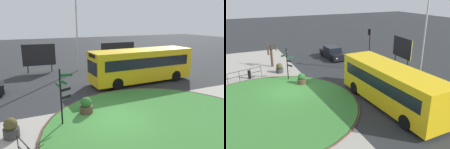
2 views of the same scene
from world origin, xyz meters
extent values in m
plane|color=#282B2D|center=(0.00, 0.00, 0.00)|extent=(120.00, 120.00, 0.00)
cube|color=#9E998E|center=(0.00, -1.86, 0.01)|extent=(32.00, 8.28, 0.02)
cylinder|color=#387A33|center=(2.17, -2.04, 0.05)|extent=(12.99, 12.99, 0.10)
torus|color=brown|center=(2.17, -2.04, 0.06)|extent=(13.30, 13.30, 0.11)
cylinder|color=black|center=(-2.85, 0.58, 1.54)|extent=(0.09, 0.09, 3.08)
sphere|color=black|center=(-2.85, 0.58, 3.13)|extent=(0.10, 0.10, 0.10)
cube|color=#195128|center=(-2.50, 0.54, 2.81)|extent=(0.60, 0.11, 0.15)
cube|color=#195128|center=(-2.73, 0.27, 2.51)|extent=(0.24, 0.54, 0.15)
cube|color=#195128|center=(-2.91, 0.95, 2.21)|extent=(0.15, 0.67, 0.15)
cube|color=black|center=(-2.53, 0.71, 1.98)|extent=(0.56, 0.26, 0.15)
cube|color=black|center=(-2.53, 0.74, 1.54)|extent=(0.57, 0.31, 0.15)
cylinder|color=black|center=(-4.85, -2.76, 0.37)|extent=(0.26, 0.26, 0.74)
sphere|color=black|center=(-4.85, -2.76, 0.79)|extent=(0.25, 0.25, 0.25)
cube|color=black|center=(-4.21, -4.20, 1.04)|extent=(1.79, 5.22, 0.03)
cube|color=black|center=(-4.21, -4.20, 0.57)|extent=(1.79, 5.22, 0.03)
cylinder|color=black|center=(-5.09, -1.59, 0.52)|extent=(0.04, 0.04, 1.04)
cylinder|color=black|center=(-4.74, -2.63, 0.52)|extent=(0.04, 0.04, 1.04)
cylinder|color=black|center=(-4.39, -3.68, 0.52)|extent=(0.04, 0.04, 1.04)
cylinder|color=black|center=(-4.04, -4.72, 0.52)|extent=(0.04, 0.04, 1.04)
cube|color=yellow|center=(5.59, 6.17, 1.64)|extent=(9.66, 2.84, 2.73)
cube|color=black|center=(5.62, 4.86, 2.02)|extent=(8.44, 0.24, 0.88)
cube|color=black|center=(5.55, 7.48, 2.02)|extent=(8.44, 0.24, 0.88)
cube|color=black|center=(0.78, 6.04, 1.78)|extent=(0.08, 2.12, 1.10)
cube|color=black|center=(0.78, 6.04, 2.79)|extent=(0.06, 1.42, 0.28)
cylinder|color=black|center=(2.55, 4.89, 0.50)|extent=(1.01, 0.33, 1.00)
cylinder|color=black|center=(2.48, 7.28, 0.50)|extent=(1.01, 0.33, 1.00)
cylinder|color=black|center=(8.69, 5.06, 0.50)|extent=(1.01, 0.33, 1.00)
cylinder|color=black|center=(8.63, 7.45, 0.50)|extent=(1.01, 0.33, 1.00)
cube|color=black|center=(-8.13, 7.65, 0.54)|extent=(4.53, 1.91, 0.72)
cube|color=black|center=(-8.31, 7.64, 1.18)|extent=(2.17, 1.63, 0.56)
cube|color=#EAEACC|center=(-5.89, 8.24, 0.57)|extent=(0.03, 0.20, 0.12)
cube|color=#EAEACC|center=(-5.86, 7.17, 0.57)|extent=(0.03, 0.20, 0.12)
cylinder|color=black|center=(-6.76, 8.50, 0.32)|extent=(0.65, 0.24, 0.64)
cylinder|color=black|center=(-6.71, 6.86, 0.32)|extent=(0.65, 0.24, 0.64)
cylinder|color=black|center=(-9.54, 8.43, 0.32)|extent=(0.65, 0.24, 0.64)
cylinder|color=black|center=(-9.50, 6.79, 0.32)|extent=(0.65, 0.24, 0.64)
cylinder|color=black|center=(-7.83, 12.91, 1.68)|extent=(0.11, 0.11, 3.35)
cube|color=black|center=(-8.04, 12.92, 2.96)|extent=(0.28, 0.28, 0.78)
sphere|color=red|center=(-8.19, 12.93, 3.21)|extent=(0.16, 0.16, 0.16)
sphere|color=black|center=(-8.19, 12.93, 2.96)|extent=(0.16, 0.16, 0.16)
sphere|color=black|center=(-8.19, 12.93, 2.72)|extent=(0.16, 0.16, 0.16)
cylinder|color=#B7B7BC|center=(1.52, 13.06, 4.69)|extent=(0.16, 0.16, 9.38)
cylinder|color=black|center=(-3.78, 14.09, 0.96)|extent=(0.12, 0.12, 1.93)
cylinder|color=black|center=(-1.28, 13.87, 0.96)|extent=(0.12, 0.12, 1.93)
cube|color=yellow|center=(-2.53, 13.98, 1.93)|extent=(3.34, 0.42, 2.22)
cube|color=black|center=(-2.54, 13.91, 1.93)|extent=(3.43, 0.33, 2.32)
cylinder|color=brown|center=(-1.21, 1.43, 0.27)|extent=(0.80, 0.80, 0.53)
sphere|color=#286028|center=(-1.21, 1.43, 0.75)|extent=(0.68, 0.68, 0.68)
cylinder|color=#383838|center=(-5.37, 0.31, 0.25)|extent=(0.76, 0.76, 0.50)
sphere|color=#4C4723|center=(-5.37, 0.31, 0.71)|extent=(0.64, 0.64, 0.64)
cylinder|color=#423323|center=(-7.87, 0.02, 1.22)|extent=(0.25, 0.25, 2.45)
cylinder|color=#423323|center=(-7.87, -0.28, 1.87)|extent=(0.68, 0.11, 0.76)
cylinder|color=#423323|center=(-7.91, -0.35, 2.16)|extent=(0.85, 0.21, 1.44)
cylinder|color=#423323|center=(-7.75, 0.38, 2.47)|extent=(0.83, 0.37, 0.74)
cylinder|color=#423323|center=(-7.63, 0.41, 2.13)|extent=(0.91, 0.60, 0.81)
camera|label=1|loc=(-4.78, -10.31, 5.59)|focal=34.45mm
camera|label=2|loc=(18.39, -4.18, 8.24)|focal=37.82mm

